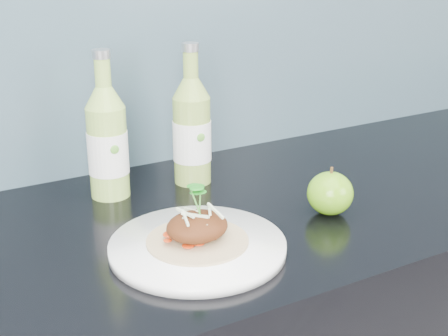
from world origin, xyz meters
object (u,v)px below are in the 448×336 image
Objects in this scene: cider_bottle_right at (192,131)px; green_apple at (330,193)px; cider_bottle_left at (107,143)px; dinner_plate at (198,247)px.

green_apple is at bearing -39.50° from cider_bottle_right.
cider_bottle_left is at bearing 138.73° from green_apple.
cider_bottle_left is 0.16m from cider_bottle_right.
green_apple is (0.26, 0.01, 0.03)m from dinner_plate.
dinner_plate is 0.26m from green_apple.
green_apple is at bearing -48.68° from cider_bottle_left.
cider_bottle_left is at bearing 98.08° from dinner_plate.
cider_bottle_right is (0.16, -0.01, 0.00)m from cider_bottle_left.
green_apple is 0.29m from cider_bottle_right.
green_apple is 0.32× the size of cider_bottle_left.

